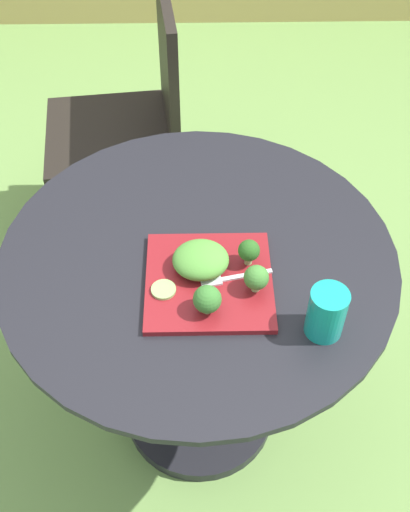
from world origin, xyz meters
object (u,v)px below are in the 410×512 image
object	(u,v)px
drinking_glass	(328,315)
fork	(231,278)
salad_plate	(211,281)
patio_chair	(138,110)

from	to	relation	value
drinking_glass	fork	xyz separation A→B (m)	(-0.18, 0.12, -0.03)
salad_plate	drinking_glass	xyz separation A→B (m)	(0.22, -0.12, 0.04)
patio_chair	fork	size ratio (longest dim) A/B	5.84
salad_plate	drinking_glass	distance (m)	0.26
salad_plate	fork	xyz separation A→B (m)	(0.04, -0.00, 0.01)
patio_chair	salad_plate	distance (m)	0.94
fork	salad_plate	bearing A→B (deg)	179.44
fork	patio_chair	bearing A→B (deg)	106.11
salad_plate	fork	distance (m)	0.04
patio_chair	salad_plate	xyz separation A→B (m)	(0.22, -0.90, 0.20)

